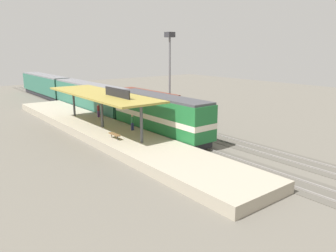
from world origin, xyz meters
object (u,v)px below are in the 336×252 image
(light_mast, at_px, (170,57))
(person_waiting, at_px, (98,110))
(locomotive, at_px, (160,115))
(passenger_carriage_rear, at_px, (45,85))
(freight_car, at_px, (146,104))
(passenger_carriage_front, at_px, (89,97))
(platform_bench, at_px, (115,134))
(person_walking, at_px, (132,122))

(light_mast, distance_m, person_waiting, 12.36)
(locomotive, distance_m, light_mast, 12.79)
(passenger_carriage_rear, relative_size, freight_car, 1.67)
(passenger_carriage_front, bearing_deg, light_mast, -51.56)
(freight_car, bearing_deg, passenger_carriage_rear, 98.90)
(passenger_carriage_front, height_order, light_mast, light_mast)
(locomotive, bearing_deg, passenger_carriage_front, 90.00)
(passenger_carriage_rear, height_order, person_waiting, passenger_carriage_rear)
(freight_car, bearing_deg, passenger_carriage_front, 118.17)
(light_mast, xyz_separation_m, person_waiting, (-10.35, 1.67, -6.54))
(platform_bench, relative_size, passenger_carriage_front, 0.08)
(person_waiting, xyz_separation_m, person_walking, (-0.23, -8.59, 0.00))
(passenger_carriage_rear, distance_m, freight_car, 29.75)
(light_mast, bearing_deg, passenger_carriage_front, 128.44)
(locomotive, relative_size, person_waiting, 8.44)
(light_mast, bearing_deg, freight_car, 158.89)
(freight_car, distance_m, person_waiting, 7.16)
(locomotive, relative_size, passenger_carriage_front, 0.72)
(passenger_carriage_rear, height_order, freight_car, passenger_carriage_rear)
(locomotive, height_order, person_waiting, locomotive)
(freight_car, bearing_deg, platform_bench, -136.61)
(passenger_carriage_front, relative_size, person_waiting, 11.70)
(person_waiting, bearing_deg, person_walking, -91.54)
(freight_car, xyz_separation_m, person_walking, (-7.38, -8.16, -0.12))
(platform_bench, height_order, freight_car, freight_car)
(passenger_carriage_rear, bearing_deg, freight_car, -81.10)
(passenger_carriage_rear, relative_size, light_mast, 1.71)
(passenger_carriage_front, distance_m, person_walking, 16.98)
(platform_bench, bearing_deg, locomotive, 5.80)
(passenger_carriage_rear, distance_m, person_waiting, 29.07)
(passenger_carriage_rear, bearing_deg, person_walking, -94.23)
(passenger_carriage_front, distance_m, light_mast, 13.94)
(locomotive, xyz_separation_m, person_walking, (-2.78, 1.25, -0.56))
(platform_bench, bearing_deg, light_mast, 32.48)
(locomotive, height_order, freight_car, locomotive)
(locomotive, height_order, passenger_carriage_rear, locomotive)
(person_waiting, bearing_deg, passenger_carriage_rear, 84.97)
(locomotive, bearing_deg, platform_bench, -174.20)
(platform_bench, distance_m, freight_car, 14.60)
(passenger_carriage_rear, xyz_separation_m, person_waiting, (-2.55, -28.96, -0.46))
(passenger_carriage_front, xyz_separation_m, passenger_carriage_rear, (0.00, 20.80, 0.00))
(platform_bench, height_order, passenger_carriage_front, passenger_carriage_front)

